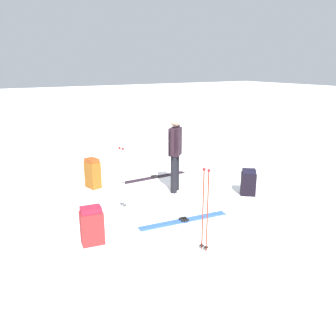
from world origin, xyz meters
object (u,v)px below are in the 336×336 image
Objects in this scene: ski_pair_far at (155,177)px; backpack_large_dark at (92,226)px; skier_standing at (175,150)px; ski_poles_planted_far at (122,174)px; ski_poles_planted_near at (205,206)px; ski_pair_near at (184,220)px; backpack_small_spare at (248,182)px; backpack_bright at (93,173)px.

ski_pair_far is 2.80× the size of backpack_large_dark.
ski_poles_planted_far is (-0.24, 1.38, -0.26)m from skier_standing.
skier_standing reaches higher than ski_pair_far.
ski_poles_planted_near reaches higher than ski_pair_far.
ski_poles_planted_near is (-1.02, 0.31, 0.72)m from ski_pair_near.
backpack_large_dark reaches higher than ski_pair_far.
ski_poles_planted_far is (0.78, 2.64, 0.41)m from backpack_small_spare.
backpack_bright is at bearing 51.15° from skier_standing.
ski_poles_planted_near is at bearing 163.20° from ski_pair_near.
skier_standing is 2.65m from ski_poles_planted_near.
backpack_small_spare is at bearing -150.93° from ski_pair_far.
backpack_bright is at bearing -19.92° from backpack_large_dark.
skier_standing is at bearing 51.24° from backpack_small_spare.
ski_pair_far is at bearing -47.85° from ski_poles_planted_far.
backpack_small_spare is (-2.11, -1.17, 0.27)m from ski_pair_far.
backpack_large_dark is 1.07× the size of backpack_small_spare.
backpack_small_spare is at bearing -85.06° from backpack_large_dark.
ski_poles_planted_far is (-1.44, -0.11, 0.35)m from backpack_bright.
backpack_small_spare reaches higher than ski_pair_far.
ski_pair_far is (2.51, -0.80, 0.00)m from ski_pair_near.
ski_pair_far is at bearing -17.59° from ski_pair_near.
backpack_large_dark is 1.55m from ski_poles_planted_far.
ski_poles_planted_near is 1.07× the size of ski_poles_planted_far.
backpack_bright is at bearing 51.19° from backpack_small_spare.
backpack_large_dark is at bearing 51.66° from ski_poles_planted_near.
backpack_bright is (2.62, 0.79, 0.33)m from ski_pair_near.
ski_poles_planted_near is at bearing -128.34° from backpack_large_dark.
skier_standing is 1.84m from ski_pair_near.
skier_standing is 1.29× the size of ski_poles_planted_near.
backpack_small_spare is at bearing -106.37° from ski_poles_planted_far.
ski_pair_far is 1.40× the size of ski_poles_planted_far.
ski_pair_near is at bearing -150.11° from ski_poles_planted_far.
backpack_small_spare is at bearing -128.76° from skier_standing.
backpack_large_dark is at bearing 134.14° from ski_pair_far.
backpack_large_dark is at bearing 136.76° from ski_poles_planted_far.
backpack_large_dark reaches higher than ski_pair_near.
backpack_small_spare is (0.32, -3.67, -0.02)m from backpack_large_dark.
backpack_small_spare is 0.47× the size of ski_poles_planted_far.
backpack_bright is 1.48m from ski_poles_planted_far.
skier_standing is 0.97× the size of ski_pair_near.
ski_poles_planted_far is at bearing 73.63° from backpack_small_spare.
ski_pair_far is 1.62m from backpack_bright.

